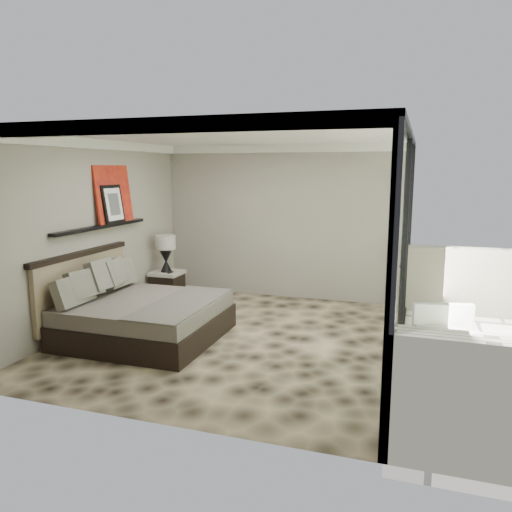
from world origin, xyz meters
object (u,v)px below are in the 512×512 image
(lounger, at_px, (459,353))
(table_lamp, at_px, (166,248))
(bed, at_px, (139,314))
(nightstand, at_px, (167,285))

(lounger, bearing_deg, table_lamp, 145.07)
(bed, distance_m, nightstand, 2.13)
(bed, relative_size, nightstand, 3.89)
(table_lamp, relative_size, lounger, 0.39)
(bed, bearing_deg, table_lamp, 107.68)
(nightstand, xyz_separation_m, lounger, (4.88, -1.79, -0.08))
(bed, relative_size, table_lamp, 3.08)
(nightstand, xyz_separation_m, table_lamp, (0.00, -0.02, 0.68))
(nightstand, bearing_deg, lounger, 2.37)
(bed, relative_size, lounger, 1.21)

